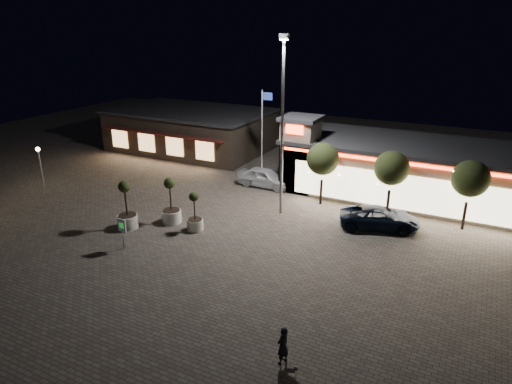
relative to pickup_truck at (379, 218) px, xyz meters
The scene contains 17 objects.
ground 12.47m from the pickup_truck, 136.01° to the right, with size 90.00×90.00×0.00m, color #61594E.
retail_building 7.34m from the pickup_truck, 85.60° to the left, with size 20.40×8.40×6.10m.
restaurant_building 25.64m from the pickup_truck, 153.73° to the left, with size 16.40×11.00×4.30m.
floodlight_pole 9.40m from the pickup_truck, behind, with size 0.60×0.40×12.38m.
flagpole 12.37m from the pickup_truck, 158.14° to the left, with size 0.95×0.10×8.00m.
lamp_post_west 27.40m from the pickup_truck, behind, with size 0.36×0.36×3.48m.
string_tree_a 6.17m from the pickup_truck, 154.56° to the left, with size 2.42×2.42×4.79m.
string_tree_b 3.68m from the pickup_truck, 88.87° to the left, with size 2.42×2.42×4.79m.
string_tree_c 6.25m from the pickup_truck, 25.03° to the left, with size 2.42×2.42×4.79m.
pickup_truck is the anchor object (origin of this frame).
white_sedan 11.22m from the pickup_truck, 159.36° to the left, with size 1.90×4.71×1.61m, color silver.
pedestrian 14.86m from the pickup_truck, 91.96° to the right, with size 0.61×0.40×1.68m, color black.
dog 15.32m from the pickup_truck, 89.62° to the right, with size 0.51×0.25×0.27m.
planter_left 14.14m from the pickup_truck, 156.72° to the right, with size 1.33×1.33×3.26m.
planter_mid 16.89m from the pickup_truck, 153.02° to the right, with size 1.37×1.37×3.36m.
planter_right 12.34m from the pickup_truck, 151.72° to the right, with size 1.09×1.09×2.68m.
valet_sign 16.65m from the pickup_truck, 142.59° to the right, with size 0.65×0.11×1.98m.
Camera 1 is at (14.29, -20.06, 13.01)m, focal length 32.00 mm.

